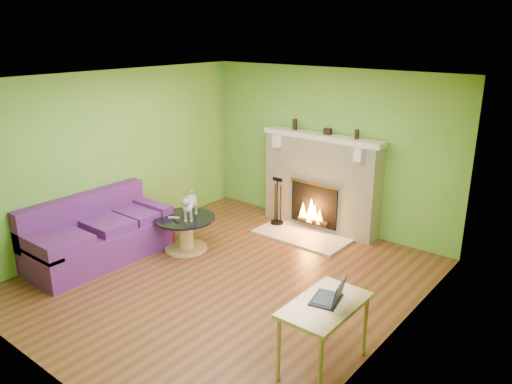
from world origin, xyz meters
TOP-DOWN VIEW (x-y plane):
  - floor at (0.00, 0.00)m, footprint 5.00×5.00m
  - ceiling at (0.00, 0.00)m, footprint 5.00×5.00m
  - wall_back at (0.00, 2.50)m, footprint 5.00×0.00m
  - wall_front at (0.00, -2.50)m, footprint 5.00×0.00m
  - wall_left at (-2.25, 0.00)m, footprint 0.00×5.00m
  - wall_right at (2.25, 0.00)m, footprint 0.00×5.00m
  - window_frame at (2.24, -0.90)m, footprint 0.00×1.20m
  - window_pane at (2.23, -0.90)m, footprint 0.00×1.06m
  - fireplace at (0.00, 2.32)m, footprint 2.10×0.46m
  - hearth at (0.00, 1.80)m, footprint 1.50×0.75m
  - mantel at (0.00, 2.30)m, footprint 2.10×0.28m
  - sofa at (-1.86, -0.68)m, footprint 0.91×2.02m
  - coffee_table at (-1.09, 0.31)m, footprint 0.90×0.90m
  - desk at (1.95, -0.75)m, footprint 0.55×0.95m
  - cat at (-1.01, 0.36)m, footprint 0.55×0.66m
  - remote_silver at (-1.19, 0.19)m, footprint 0.17×0.12m
  - remote_black at (-1.07, 0.13)m, footprint 0.17×0.08m
  - laptop at (1.93, -0.70)m, footprint 0.36×0.39m
  - fire_tools at (-0.60, 1.95)m, footprint 0.22×0.22m
  - mantel_vase_left at (-0.54, 2.33)m, footprint 0.08×0.08m
  - mantel_vase_right at (0.59, 2.33)m, footprint 0.07×0.07m
  - mantel_box at (0.08, 2.33)m, footprint 0.12×0.08m

SIDE VIEW (x-z plane):
  - floor at x=0.00m, z-range 0.00..0.00m
  - hearth at x=0.00m, z-range 0.00..0.03m
  - coffee_table at x=-1.09m, z-range 0.04..0.55m
  - sofa at x=-1.86m, z-range -0.10..0.81m
  - fire_tools at x=-0.60m, z-range 0.03..0.84m
  - remote_black at x=-1.07m, z-range 0.51..0.53m
  - remote_silver at x=-1.19m, z-range 0.51..0.53m
  - desk at x=1.95m, z-range 0.27..0.97m
  - cat at x=-1.01m, z-range 0.51..0.91m
  - fireplace at x=0.00m, z-range -0.02..1.56m
  - laptop at x=1.93m, z-range 0.70..0.95m
  - wall_back at x=0.00m, z-range -1.20..3.80m
  - wall_front at x=0.00m, z-range -1.20..3.80m
  - wall_left at x=-2.25m, z-range -1.20..3.80m
  - wall_right at x=2.25m, z-range -1.20..3.80m
  - mantel at x=0.00m, z-range 1.50..1.58m
  - window_frame at x=2.24m, z-range 0.95..2.15m
  - window_pane at x=2.23m, z-range 1.02..2.08m
  - mantel_box at x=0.08m, z-range 1.58..1.68m
  - mantel_vase_right at x=0.59m, z-range 1.58..1.72m
  - mantel_vase_left at x=-0.54m, z-range 1.58..1.76m
  - ceiling at x=0.00m, z-range 2.60..2.60m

